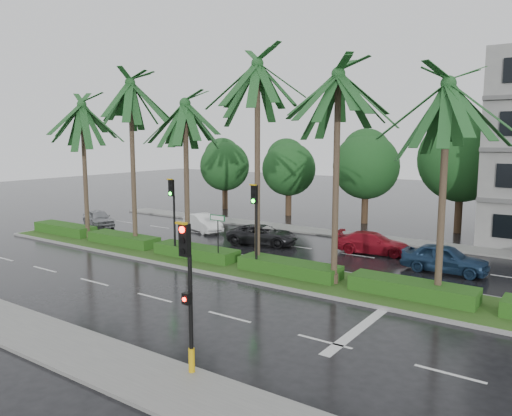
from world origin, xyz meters
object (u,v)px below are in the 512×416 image
Objects in this scene: car_silver at (98,218)px; car_darkgrey at (263,235)px; street_sign at (218,227)px; car_red at (373,243)px; car_blue at (445,258)px; car_white at (203,223)px; signal_median_left at (173,206)px; signal_near at (188,292)px.

car_silver reaches higher than car_darkgrey.
street_sign is 6.20m from car_darkgrey.
car_red is at bearing -91.40° from car_darkgrey.
car_darkgrey is 1.04× the size of car_red.
car_blue is (4.50, -1.86, 0.09)m from car_red.
street_sign is 0.70× the size of car_silver.
car_white is 12.70m from car_red.
signal_median_left is 12.95m from car_silver.
signal_median_left reaches higher than signal_near.
street_sign is at bearing -85.82° from car_silver.
signal_near is 17.55m from car_red.
car_silver is 20.79m from car_red.
car_blue reaches higher than car_red.
street_sign is at bearing -114.61° from car_white.
car_white is 0.85× the size of car_darkgrey.
car_silver is 25.05m from car_blue.
signal_median_left is 1.68× the size of street_sign.
street_sign is 11.57m from car_blue.
car_silver reaches higher than car_white.
car_white is 6.13m from car_darkgrey.
signal_median_left is 8.71m from car_white.
street_sign reaches higher than car_silver.
car_silver is at bearing 89.75° from car_red.
street_sign reaches higher than car_red.
car_darkgrey is 6.87m from car_red.
car_blue is at bearing 24.17° from signal_median_left.
signal_near reaches higher than car_red.
signal_median_left is 1.02× the size of car_red.
car_darkgrey is at bearing 117.39° from signal_near.
street_sign reaches higher than car_darkgrey.
car_white is at bearing 129.94° from signal_near.
car_silver is 8.37m from car_white.
car_silver is at bearing 130.98° from car_white.
car_blue is (3.00, 15.52, -1.79)m from signal_near.
signal_median_left is 14.43m from car_blue.
signal_near is 1.68× the size of street_sign.
car_darkgrey is (1.83, 6.08, -2.38)m from signal_median_left.
signal_median_left is (-10.00, 9.69, 0.49)m from signal_near.
car_darkgrey is at bearing 101.24° from street_sign.
car_blue is at bearing -122.26° from car_red.
street_sign is 10.20m from car_white.
car_blue is (13.00, 5.83, -2.29)m from signal_median_left.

